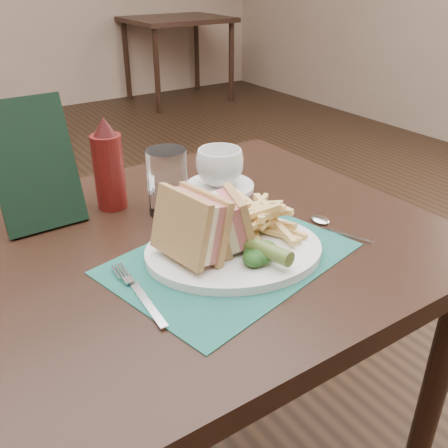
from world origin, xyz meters
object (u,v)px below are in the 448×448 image
(coffee_cup, at_px, (220,167))
(check_presenter, at_px, (34,165))
(sandwich_half_a, at_px, (181,229))
(sandwich_half_b, at_px, (216,222))
(placemat, at_px, (230,258))
(drinking_glass, at_px, (167,182))
(table_bg_right, at_px, (178,60))
(plate, at_px, (234,250))
(table_main, at_px, (193,386))
(saucer, at_px, (220,187))
(ketchup_bottle, at_px, (108,163))

(coffee_cup, distance_m, check_presenter, 0.38)
(sandwich_half_a, relative_size, coffee_cup, 1.15)
(sandwich_half_a, relative_size, check_presenter, 0.49)
(sandwich_half_b, distance_m, check_presenter, 0.36)
(placemat, xyz_separation_m, sandwich_half_b, (-0.02, 0.02, 0.06))
(placemat, height_order, drinking_glass, drinking_glass)
(table_bg_right, xyz_separation_m, sandwich_half_a, (-2.04, -3.70, 0.45))
(check_presenter, bearing_deg, sandwich_half_b, -55.44)
(plate, distance_m, sandwich_half_a, 0.12)
(table_main, relative_size, sandwich_half_a, 7.66)
(table_main, xyz_separation_m, table_bg_right, (1.98, 3.60, 0.00))
(table_bg_right, xyz_separation_m, plate, (-1.95, -3.71, 0.38))
(coffee_cup, bearing_deg, table_main, -138.99)
(saucer, distance_m, ketchup_bottle, 0.25)
(placemat, bearing_deg, table_bg_right, 62.20)
(plate, bearing_deg, table_main, 127.26)
(table_bg_right, relative_size, saucer, 6.00)
(table_bg_right, height_order, drinking_glass, drinking_glass)
(table_main, distance_m, check_presenter, 0.57)
(saucer, bearing_deg, table_bg_right, 62.36)
(sandwich_half_a, xyz_separation_m, sandwich_half_b, (0.07, 0.01, -0.01))
(table_main, height_order, sandwich_half_b, sandwich_half_b)
(plate, height_order, sandwich_half_a, sandwich_half_a)
(table_bg_right, distance_m, saucer, 3.93)
(table_main, relative_size, coffee_cup, 8.80)
(plate, relative_size, drinking_glass, 2.31)
(plate, height_order, sandwich_half_b, sandwich_half_b)
(placemat, bearing_deg, ketchup_bottle, 105.70)
(placemat, relative_size, sandwich_half_a, 3.30)
(plate, relative_size, coffee_cup, 2.93)
(saucer, bearing_deg, plate, -118.56)
(plate, xyz_separation_m, sandwich_half_b, (-0.03, 0.02, 0.06))
(coffee_cup, bearing_deg, plate, -118.56)
(table_bg_right, relative_size, coffee_cup, 8.80)
(placemat, xyz_separation_m, check_presenter, (-0.22, 0.31, 0.12))
(table_bg_right, relative_size, plate, 3.00)
(drinking_glass, relative_size, ketchup_bottle, 0.70)
(table_main, relative_size, plate, 3.00)
(sandwich_half_a, relative_size, ketchup_bottle, 0.63)
(table_main, relative_size, drinking_glass, 6.92)
(table_main, height_order, check_presenter, check_presenter)
(placemat, height_order, sandwich_half_b, sandwich_half_b)
(table_bg_right, relative_size, sandwich_half_b, 9.53)
(saucer, distance_m, drinking_glass, 0.17)
(coffee_cup, bearing_deg, check_presenter, 171.70)
(check_presenter, bearing_deg, drinking_glass, -24.48)
(saucer, relative_size, coffee_cup, 1.47)
(saucer, bearing_deg, sandwich_half_a, -133.80)
(drinking_glass, bearing_deg, table_main, -99.56)
(sandwich_half_a, bearing_deg, check_presenter, 104.61)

